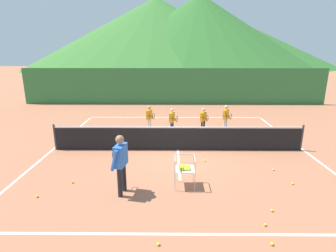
% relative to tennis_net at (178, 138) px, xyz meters
% --- Properties ---
extents(ground_plane, '(120.00, 120.00, 0.00)m').
position_rel_tennis_net_xyz_m(ground_plane, '(0.00, 0.00, -0.50)').
color(ground_plane, '#A86647').
extents(line_baseline_near, '(10.05, 0.08, 0.01)m').
position_rel_tennis_net_xyz_m(line_baseline_near, '(0.00, -5.06, -0.50)').
color(line_baseline_near, white).
rests_on(line_baseline_near, ground).
extents(line_baseline_far, '(10.05, 0.08, 0.01)m').
position_rel_tennis_net_xyz_m(line_baseline_far, '(0.00, 5.39, -0.50)').
color(line_baseline_far, white).
rests_on(line_baseline_far, ground).
extents(line_sideline_west, '(0.08, 10.45, 0.01)m').
position_rel_tennis_net_xyz_m(line_sideline_west, '(-5.03, 0.00, -0.50)').
color(line_sideline_west, white).
rests_on(line_sideline_west, ground).
extents(line_sideline_east, '(0.08, 10.45, 0.01)m').
position_rel_tennis_net_xyz_m(line_sideline_east, '(5.03, 0.00, -0.50)').
color(line_sideline_east, white).
rests_on(line_sideline_east, ground).
extents(line_service_center, '(0.08, 5.19, 0.01)m').
position_rel_tennis_net_xyz_m(line_service_center, '(0.00, 0.00, -0.50)').
color(line_service_center, white).
rests_on(line_service_center, ground).
extents(tennis_net, '(9.84, 0.08, 1.05)m').
position_rel_tennis_net_xyz_m(tennis_net, '(0.00, 0.00, 0.00)').
color(tennis_net, '#333338').
rests_on(tennis_net, ground).
extents(instructor, '(0.44, 0.82, 1.70)m').
position_rel_tennis_net_xyz_m(instructor, '(-1.64, -3.35, 0.52)').
color(instructor, black).
rests_on(instructor, ground).
extents(student_0, '(0.42, 0.69, 1.29)m').
position_rel_tennis_net_xyz_m(student_0, '(-1.31, 2.52, 0.27)').
color(student_0, silver).
rests_on(student_0, ground).
extents(student_1, '(0.41, 0.68, 1.26)m').
position_rel_tennis_net_xyz_m(student_1, '(-0.21, 2.09, 0.26)').
color(student_1, navy).
rests_on(student_1, ground).
extents(student_2, '(0.41, 0.68, 1.22)m').
position_rel_tennis_net_xyz_m(student_2, '(1.28, 2.33, 0.24)').
color(student_2, black).
rests_on(student_2, ground).
extents(student_3, '(0.42, 0.72, 1.33)m').
position_rel_tennis_net_xyz_m(student_3, '(2.38, 2.46, 0.30)').
color(student_3, silver).
rests_on(student_3, ground).
extents(ball_cart, '(0.58, 0.58, 0.90)m').
position_rel_tennis_net_xyz_m(ball_cart, '(0.09, -2.93, 0.09)').
color(ball_cart, '#B7B7BC').
rests_on(ball_cart, ground).
extents(tennis_ball_0, '(0.07, 0.07, 0.07)m').
position_rel_tennis_net_xyz_m(tennis_ball_0, '(1.85, -4.76, -0.47)').
color(tennis_ball_0, yellow).
rests_on(tennis_ball_0, ground).
extents(tennis_ball_1, '(0.07, 0.07, 0.07)m').
position_rel_tennis_net_xyz_m(tennis_ball_1, '(3.12, -1.87, -0.47)').
color(tennis_ball_1, yellow).
rests_on(tennis_ball_1, ground).
extents(tennis_ball_2, '(0.07, 0.07, 0.07)m').
position_rel_tennis_net_xyz_m(tennis_ball_2, '(-0.54, -5.41, -0.47)').
color(tennis_ball_2, yellow).
rests_on(tennis_ball_2, ground).
extents(tennis_ball_3, '(0.07, 0.07, 0.07)m').
position_rel_tennis_net_xyz_m(tennis_ball_3, '(0.94, -1.15, -0.47)').
color(tennis_ball_3, yellow).
rests_on(tennis_ball_3, ground).
extents(tennis_ball_4, '(0.07, 0.07, 0.07)m').
position_rel_tennis_net_xyz_m(tennis_ball_4, '(-3.91, -3.59, -0.47)').
color(tennis_ball_4, yellow).
rests_on(tennis_ball_4, ground).
extents(tennis_ball_5, '(0.07, 0.07, 0.07)m').
position_rel_tennis_net_xyz_m(tennis_ball_5, '(3.34, -2.81, -0.47)').
color(tennis_ball_5, yellow).
rests_on(tennis_ball_5, ground).
extents(tennis_ball_7, '(0.07, 0.07, 0.07)m').
position_rel_tennis_net_xyz_m(tennis_ball_7, '(2.21, -4.21, -0.47)').
color(tennis_ball_7, yellow).
rests_on(tennis_ball_7, ground).
extents(tennis_ball_8, '(0.07, 0.07, 0.07)m').
position_rel_tennis_net_xyz_m(tennis_ball_8, '(1.77, -5.38, -0.47)').
color(tennis_ball_8, yellow).
rests_on(tennis_ball_8, ground).
extents(tennis_ball_9, '(0.07, 0.07, 0.07)m').
position_rel_tennis_net_xyz_m(tennis_ball_9, '(-3.24, -2.79, -0.47)').
color(tennis_ball_9, yellow).
rests_on(tennis_ball_9, ground).
extents(windscreen_fence, '(22.12, 0.08, 2.63)m').
position_rel_tennis_net_xyz_m(windscreen_fence, '(0.00, 9.46, 0.82)').
color(windscreen_fence, '#33753D').
rests_on(windscreen_fence, ground).
extents(hill_0, '(58.41, 58.41, 15.49)m').
position_rel_tennis_net_xyz_m(hill_0, '(-3.57, 55.06, 7.24)').
color(hill_0, '#38702D').
rests_on(hill_0, ground).
extents(hill_1, '(53.48, 53.48, 12.50)m').
position_rel_tennis_net_xyz_m(hill_1, '(14.14, 63.09, 5.75)').
color(hill_1, '#2D6628').
rests_on(hill_1, ground).
extents(hill_2, '(48.20, 48.20, 15.35)m').
position_rel_tennis_net_xyz_m(hill_2, '(5.79, 50.55, 7.18)').
color(hill_2, '#2D6628').
rests_on(hill_2, ground).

